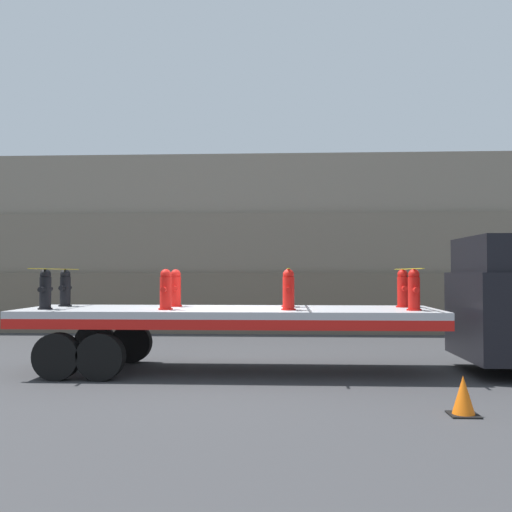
# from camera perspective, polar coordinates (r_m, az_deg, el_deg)

# --- Properties ---
(ground_plane) EXTENTS (120.00, 120.00, 0.00)m
(ground_plane) POSITION_cam_1_polar(r_m,az_deg,el_deg) (12.46, -2.70, -11.47)
(ground_plane) COLOR #38383A
(rock_cliff) EXTENTS (60.00, 3.30, 6.33)m
(rock_cliff) POSITION_cam_1_polar(r_m,az_deg,el_deg) (21.33, -0.38, 1.12)
(rock_cliff) COLOR #665B4C
(rock_cliff) RESTS_ON ground_plane
(flatbed_trailer) EXTENTS (8.81, 2.57, 1.35)m
(flatbed_trailer) POSITION_cam_1_polar(r_m,az_deg,el_deg) (12.40, -5.74, -6.47)
(flatbed_trailer) COLOR #B2B2B7
(flatbed_trailer) RESTS_ON ground_plane
(fire_hydrant_black_near_0) EXTENTS (0.30, 0.54, 0.84)m
(fire_hydrant_black_near_0) POSITION_cam_1_polar(r_m,az_deg,el_deg) (12.70, -20.32, -3.19)
(fire_hydrant_black_near_0) COLOR black
(fire_hydrant_black_near_0) RESTS_ON flatbed_trailer
(fire_hydrant_black_far_0) EXTENTS (0.30, 0.54, 0.84)m
(fire_hydrant_black_far_0) POSITION_cam_1_polar(r_m,az_deg,el_deg) (13.70, -18.54, -3.09)
(fire_hydrant_black_far_0) COLOR black
(fire_hydrant_black_far_0) RESTS_ON flatbed_trailer
(fire_hydrant_red_near_1) EXTENTS (0.30, 0.54, 0.84)m
(fire_hydrant_red_near_1) POSITION_cam_1_polar(r_m,az_deg,el_deg) (11.93, -9.02, -3.37)
(fire_hydrant_red_near_1) COLOR red
(fire_hydrant_red_near_1) RESTS_ON flatbed_trailer
(fire_hydrant_red_far_1) EXTENTS (0.30, 0.54, 0.84)m
(fire_hydrant_red_far_1) POSITION_cam_1_polar(r_m,az_deg,el_deg) (13.00, -8.04, -3.24)
(fire_hydrant_red_far_1) COLOR red
(fire_hydrant_red_far_1) RESTS_ON flatbed_trailer
(fire_hydrant_red_near_2) EXTENTS (0.30, 0.54, 0.84)m
(fire_hydrant_red_near_2) POSITION_cam_1_polar(r_m,az_deg,el_deg) (11.68, 3.27, -3.43)
(fire_hydrant_red_near_2) COLOR red
(fire_hydrant_red_near_2) RESTS_ON flatbed_trailer
(fire_hydrant_red_far_2) EXTENTS (0.30, 0.54, 0.84)m
(fire_hydrant_red_far_2) POSITION_cam_1_polar(r_m,az_deg,el_deg) (12.77, 3.23, -3.28)
(fire_hydrant_red_far_2) COLOR red
(fire_hydrant_red_far_2) RESTS_ON flatbed_trailer
(fire_hydrant_red_near_3) EXTENTS (0.30, 0.54, 0.84)m
(fire_hydrant_red_near_3) POSITION_cam_1_polar(r_m,az_deg,el_deg) (11.98, 15.52, -3.33)
(fire_hydrant_red_near_3) COLOR red
(fire_hydrant_red_near_3) RESTS_ON flatbed_trailer
(fire_hydrant_red_far_3) EXTENTS (0.30, 0.54, 0.84)m
(fire_hydrant_red_far_3) POSITION_cam_1_polar(r_m,az_deg,el_deg) (13.04, 14.46, -3.20)
(fire_hydrant_red_far_3) COLOR red
(fire_hydrant_red_far_3) RESTS_ON flatbed_trailer
(cargo_strap_rear) EXTENTS (0.05, 2.67, 0.01)m
(cargo_strap_rear) POSITION_cam_1_polar(r_m,az_deg,el_deg) (13.19, -19.38, -1.23)
(cargo_strap_rear) COLOR yellow
(cargo_strap_rear) RESTS_ON fire_hydrant_black_near_0
(cargo_strap_middle) EXTENTS (0.05, 2.67, 0.01)m
(cargo_strap_middle) POSITION_cam_1_polar(r_m,az_deg,el_deg) (12.22, 3.24, -1.30)
(cargo_strap_middle) COLOR yellow
(cargo_strap_middle) RESTS_ON fire_hydrant_red_near_2
(cargo_strap_front) EXTENTS (0.05, 2.67, 0.01)m
(cargo_strap_front) POSITION_cam_1_polar(r_m,az_deg,el_deg) (12.50, 14.95, -1.25)
(cargo_strap_front) COLOR yellow
(cargo_strap_front) RESTS_ON fire_hydrant_red_near_3
(traffic_cone) EXTENTS (0.43, 0.43, 0.59)m
(traffic_cone) POSITION_cam_1_polar(r_m,az_deg,el_deg) (9.23, 20.02, -13.02)
(traffic_cone) COLOR black
(traffic_cone) RESTS_ON ground_plane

